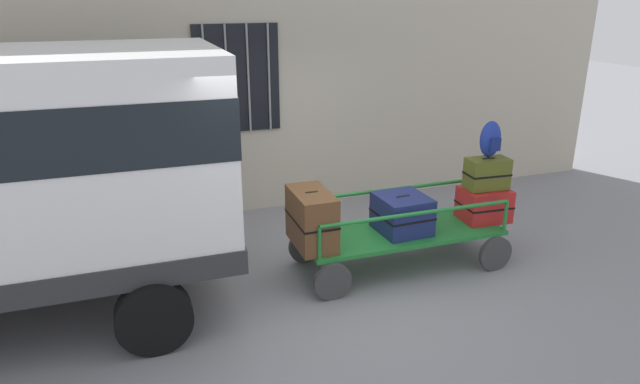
# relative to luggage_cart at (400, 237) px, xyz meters

# --- Properties ---
(ground_plane) EXTENTS (40.00, 40.00, 0.00)m
(ground_plane) POSITION_rel_luggage_cart_xyz_m (-1.14, -0.05, -0.38)
(ground_plane) COLOR gray
(building_wall) EXTENTS (12.00, 0.38, 5.00)m
(building_wall) POSITION_rel_luggage_cart_xyz_m (-1.14, 2.60, 2.11)
(building_wall) COLOR #BCB29E
(building_wall) RESTS_ON ground
(luggage_cart) EXTENTS (2.49, 1.00, 0.48)m
(luggage_cart) POSITION_rel_luggage_cart_xyz_m (0.00, 0.00, 0.00)
(luggage_cart) COLOR #1E722D
(luggage_cart) RESTS_ON ground
(cart_railing) EXTENTS (2.37, 0.87, 0.39)m
(cart_railing) POSITION_rel_luggage_cart_xyz_m (-0.00, 0.00, 0.42)
(cart_railing) COLOR #1E722D
(cart_railing) RESTS_ON luggage_cart
(suitcase_left_bottom) EXTENTS (0.41, 0.75, 0.63)m
(suitcase_left_bottom) POSITION_rel_luggage_cart_xyz_m (-1.12, -0.03, 0.40)
(suitcase_left_bottom) COLOR brown
(suitcase_left_bottom) RESTS_ON luggage_cart
(suitcase_midleft_bottom) EXTENTS (0.60, 0.63, 0.44)m
(suitcase_midleft_bottom) POSITION_rel_luggage_cart_xyz_m (0.00, -0.03, 0.31)
(suitcase_midleft_bottom) COLOR navy
(suitcase_midleft_bottom) RESTS_ON luggage_cart
(suitcase_center_bottom) EXTENTS (0.60, 0.50, 0.41)m
(suitcase_center_bottom) POSITION_rel_luggage_cart_xyz_m (1.12, -0.04, 0.29)
(suitcase_center_bottom) COLOR #B21E1E
(suitcase_center_bottom) RESTS_ON luggage_cart
(suitcase_center_middle) EXTENTS (0.53, 0.32, 0.39)m
(suitcase_center_middle) POSITION_rel_luggage_cart_xyz_m (1.12, -0.03, 0.69)
(suitcase_center_middle) COLOR #4C5119
(suitcase_center_middle) RESTS_ON suitcase_center_bottom
(backpack) EXTENTS (0.27, 0.22, 0.44)m
(backpack) POSITION_rel_luggage_cart_xyz_m (1.16, 0.01, 1.11)
(backpack) COLOR navy
(backpack) RESTS_ON suitcase_center_middle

